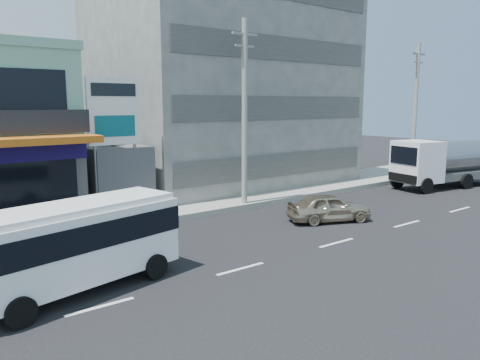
{
  "coord_description": "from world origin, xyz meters",
  "views": [
    {
      "loc": [
        -9.48,
        -12.22,
        5.66
      ],
      "look_at": [
        3.43,
        4.47,
        2.2
      ],
      "focal_mm": 35.0,
      "sensor_mm": 36.0,
      "label": 1
    }
  ],
  "objects_px": {
    "minibus": "(75,240)",
    "sedan": "(329,207)",
    "utility_pole_far": "(415,110)",
    "tanker_truck": "(444,162)",
    "satellite_dish": "(111,144)",
    "concrete_building": "(222,84)",
    "billboard": "(114,119)",
    "utility_pole_near": "(245,113)"
  },
  "relations": [
    {
      "from": "minibus",
      "to": "sedan",
      "type": "xyz_separation_m",
      "value": [
        12.59,
        1.12,
        -0.93
      ]
    },
    {
      "from": "utility_pole_far",
      "to": "minibus",
      "type": "relative_size",
      "value": 1.48
    },
    {
      "from": "tanker_truck",
      "to": "satellite_dish",
      "type": "bearing_deg",
      "value": 161.95
    },
    {
      "from": "minibus",
      "to": "tanker_truck",
      "type": "relative_size",
      "value": 0.79
    },
    {
      "from": "sedan",
      "to": "concrete_building",
      "type": "bearing_deg",
      "value": 11.38
    },
    {
      "from": "satellite_dish",
      "to": "minibus",
      "type": "distance_m",
      "value": 10.97
    },
    {
      "from": "minibus",
      "to": "concrete_building",
      "type": "bearing_deg",
      "value": 41.76
    },
    {
      "from": "satellite_dish",
      "to": "sedan",
      "type": "relative_size",
      "value": 0.37
    },
    {
      "from": "billboard",
      "to": "utility_pole_near",
      "type": "relative_size",
      "value": 0.69
    },
    {
      "from": "minibus",
      "to": "sedan",
      "type": "distance_m",
      "value": 12.67
    },
    {
      "from": "utility_pole_far",
      "to": "concrete_building",
      "type": "bearing_deg",
      "value": 147.65
    },
    {
      "from": "billboard",
      "to": "utility_pole_near",
      "type": "xyz_separation_m",
      "value": [
        6.5,
        -1.8,
        0.22
      ]
    },
    {
      "from": "concrete_building",
      "to": "utility_pole_near",
      "type": "height_order",
      "value": "concrete_building"
    },
    {
      "from": "billboard",
      "to": "minibus",
      "type": "relative_size",
      "value": 1.02
    },
    {
      "from": "tanker_truck",
      "to": "billboard",
      "type": "bearing_deg",
      "value": 166.85
    },
    {
      "from": "utility_pole_far",
      "to": "minibus",
      "type": "xyz_separation_m",
      "value": [
        -27.12,
        -5.9,
        -3.53
      ]
    },
    {
      "from": "satellite_dish",
      "to": "billboard",
      "type": "distance_m",
      "value": 2.31
    },
    {
      "from": "utility_pole_near",
      "to": "sedan",
      "type": "distance_m",
      "value": 6.7
    },
    {
      "from": "billboard",
      "to": "minibus",
      "type": "xyz_separation_m",
      "value": [
        -4.62,
        -7.7,
        -3.31
      ]
    },
    {
      "from": "utility_pole_near",
      "to": "sedan",
      "type": "xyz_separation_m",
      "value": [
        1.47,
        -4.78,
        -4.46
      ]
    },
    {
      "from": "utility_pole_near",
      "to": "satellite_dish",
      "type": "bearing_deg",
      "value": 149.04
    },
    {
      "from": "billboard",
      "to": "sedan",
      "type": "bearing_deg",
      "value": -39.55
    },
    {
      "from": "concrete_building",
      "to": "tanker_truck",
      "type": "bearing_deg",
      "value": -45.03
    },
    {
      "from": "utility_pole_far",
      "to": "utility_pole_near",
      "type": "bearing_deg",
      "value": 180.0
    },
    {
      "from": "satellite_dish",
      "to": "tanker_truck",
      "type": "relative_size",
      "value": 0.18
    },
    {
      "from": "utility_pole_near",
      "to": "tanker_truck",
      "type": "relative_size",
      "value": 1.17
    },
    {
      "from": "concrete_building",
      "to": "utility_pole_near",
      "type": "relative_size",
      "value": 1.6
    },
    {
      "from": "utility_pole_near",
      "to": "sedan",
      "type": "relative_size",
      "value": 2.48
    },
    {
      "from": "billboard",
      "to": "minibus",
      "type": "height_order",
      "value": "billboard"
    },
    {
      "from": "utility_pole_near",
      "to": "minibus",
      "type": "relative_size",
      "value": 1.48
    },
    {
      "from": "billboard",
      "to": "tanker_truck",
      "type": "bearing_deg",
      "value": -13.15
    },
    {
      "from": "utility_pole_near",
      "to": "minibus",
      "type": "bearing_deg",
      "value": -152.05
    },
    {
      "from": "concrete_building",
      "to": "satellite_dish",
      "type": "distance_m",
      "value": 11.3
    },
    {
      "from": "concrete_building",
      "to": "sedan",
      "type": "distance_m",
      "value": 14.12
    },
    {
      "from": "concrete_building",
      "to": "minibus",
      "type": "bearing_deg",
      "value": -138.24
    },
    {
      "from": "billboard",
      "to": "utility_pole_far",
      "type": "xyz_separation_m",
      "value": [
        22.5,
        -1.8,
        0.22
      ]
    },
    {
      "from": "utility_pole_far",
      "to": "sedan",
      "type": "distance_m",
      "value": 15.94
    },
    {
      "from": "minibus",
      "to": "sedan",
      "type": "bearing_deg",
      "value": 5.1
    },
    {
      "from": "utility_pole_far",
      "to": "sedan",
      "type": "bearing_deg",
      "value": -161.81
    },
    {
      "from": "minibus",
      "to": "billboard",
      "type": "bearing_deg",
      "value": 59.03
    },
    {
      "from": "utility_pole_near",
      "to": "concrete_building",
      "type": "bearing_deg",
      "value": 62.24
    },
    {
      "from": "sedan",
      "to": "tanker_truck",
      "type": "distance_m",
      "value": 13.42
    }
  ]
}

